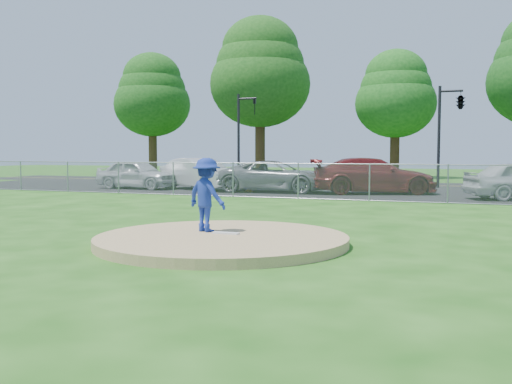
% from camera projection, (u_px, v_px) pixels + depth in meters
% --- Properties ---
extents(ground, '(120.00, 120.00, 0.00)m').
position_uv_depth(ground, '(333.00, 205.00, 21.50)').
color(ground, '#194D10').
rests_on(ground, ground).
extents(pitchers_mound, '(5.40, 5.40, 0.20)m').
position_uv_depth(pitchers_mound, '(222.00, 240.00, 12.20)').
color(pitchers_mound, tan).
rests_on(pitchers_mound, ground).
extents(pitching_rubber, '(0.60, 0.15, 0.04)m').
position_uv_depth(pitching_rubber, '(226.00, 233.00, 12.38)').
color(pitching_rubber, white).
rests_on(pitching_rubber, pitchers_mound).
extents(chain_link_fence, '(40.00, 0.06, 1.50)m').
position_uv_depth(chain_link_fence, '(345.00, 182.00, 23.30)').
color(chain_link_fence, gray).
rests_on(chain_link_fence, ground).
extents(parking_lot, '(50.00, 8.00, 0.01)m').
position_uv_depth(parking_lot, '(365.00, 193.00, 27.53)').
color(parking_lot, black).
rests_on(parking_lot, ground).
extents(street, '(60.00, 7.00, 0.01)m').
position_uv_depth(street, '(388.00, 185.00, 34.50)').
color(street, black).
rests_on(street, ground).
extents(tree_far_left, '(6.72, 6.72, 10.74)m').
position_uv_depth(tree_far_left, '(152.00, 95.00, 50.37)').
color(tree_far_left, '#3B2615').
rests_on(tree_far_left, ground).
extents(tree_left, '(7.84, 7.84, 12.53)m').
position_uv_depth(tree_left, '(260.00, 72.00, 44.43)').
color(tree_left, '#372414').
rests_on(tree_left, ground).
extents(tree_center, '(6.16, 6.16, 9.84)m').
position_uv_depth(tree_center, '(396.00, 94.00, 43.71)').
color(tree_center, '#372014').
rests_on(tree_center, ground).
extents(traffic_signal_left, '(1.28, 0.20, 5.60)m').
position_uv_depth(traffic_signal_left, '(242.00, 130.00, 35.59)').
color(traffic_signal_left, black).
rests_on(traffic_signal_left, ground).
extents(traffic_signal_center, '(1.42, 2.48, 5.60)m').
position_uv_depth(traffic_signal_center, '(458.00, 104.00, 30.88)').
color(traffic_signal_center, black).
rests_on(traffic_signal_center, ground).
extents(pitcher, '(1.21, 0.96, 1.65)m').
position_uv_depth(pitcher, '(207.00, 195.00, 12.74)').
color(pitcher, navy).
rests_on(pitcher, pitchers_mound).
extents(traffic_cone, '(0.38, 0.38, 0.73)m').
position_uv_depth(traffic_cone, '(249.00, 184.00, 28.33)').
color(traffic_cone, '#DC600B').
rests_on(traffic_cone, parking_lot).
extents(parked_car_silver, '(4.70, 2.12, 1.57)m').
position_uv_depth(parked_car_silver, '(137.00, 174.00, 30.75)').
color(parked_car_silver, silver).
rests_on(parked_car_silver, parking_lot).
extents(parked_car_white, '(5.31, 3.70, 1.66)m').
position_uv_depth(parked_car_white, '(200.00, 174.00, 30.01)').
color(parked_car_white, silver).
rests_on(parked_car_white, parking_lot).
extents(parked_car_gray, '(5.72, 2.91, 1.55)m').
position_uv_depth(parked_car_gray, '(275.00, 176.00, 28.14)').
color(parked_car_gray, slate).
rests_on(parked_car_gray, parking_lot).
extents(parked_car_darkred, '(6.33, 4.31, 1.70)m').
position_uv_depth(parked_car_darkred, '(373.00, 176.00, 26.99)').
color(parked_car_darkred, maroon).
rests_on(parked_car_darkred, parking_lot).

